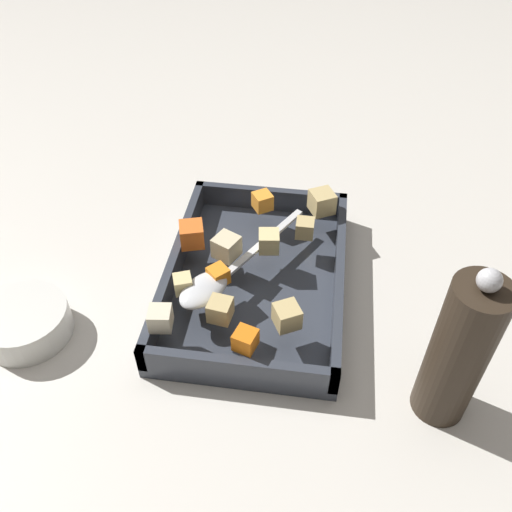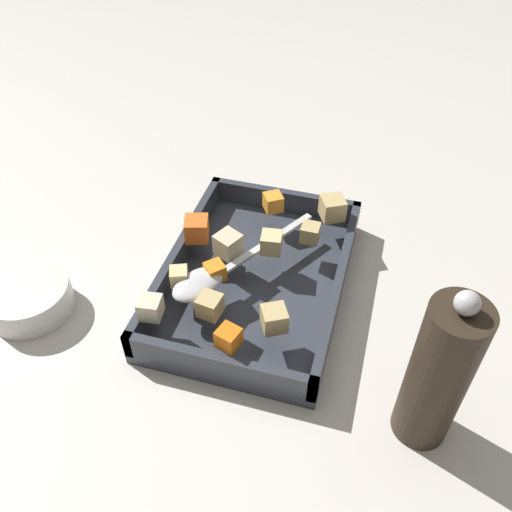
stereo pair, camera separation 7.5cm
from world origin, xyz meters
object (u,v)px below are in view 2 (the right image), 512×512
(small_prep_bowl, at_px, (29,298))
(pepper_mill, at_px, (438,375))
(baking_dish, at_px, (256,280))
(serving_spoon, at_px, (206,279))

(small_prep_bowl, bearing_deg, pepper_mill, 86.25)
(baking_dish, distance_m, serving_spoon, 0.09)
(serving_spoon, bearing_deg, small_prep_bowl, 135.70)
(pepper_mill, distance_m, small_prep_bowl, 0.54)
(baking_dish, distance_m, pepper_mill, 0.30)
(baking_dish, relative_size, small_prep_bowl, 2.97)
(baking_dish, bearing_deg, small_prep_bowl, -66.73)
(serving_spoon, distance_m, pepper_mill, 0.31)
(baking_dish, xyz_separation_m, serving_spoon, (0.06, -0.05, 0.05))
(pepper_mill, bearing_deg, small_prep_bowl, -93.75)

